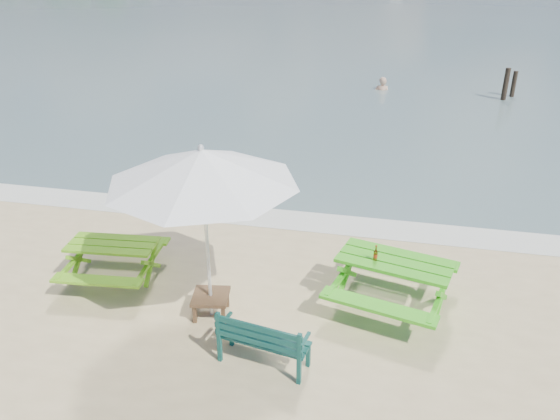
% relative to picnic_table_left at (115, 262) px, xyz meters
% --- Properties ---
extents(foam_strip, '(22.00, 0.90, 0.01)m').
position_rel_picnic_table_left_xyz_m(foam_strip, '(2.28, 2.86, -0.33)').
color(foam_strip, silver).
rests_on(foam_strip, ground).
extents(picnic_table_left, '(1.62, 1.77, 0.71)m').
position_rel_picnic_table_left_xyz_m(picnic_table_left, '(0.00, 0.00, 0.00)').
color(picnic_table_left, '#61A819').
rests_on(picnic_table_left, ground).
extents(picnic_table_right, '(2.16, 2.30, 0.83)m').
position_rel_picnic_table_left_xyz_m(picnic_table_right, '(4.68, 0.23, 0.06)').
color(picnic_table_right, green).
rests_on(picnic_table_right, ground).
extents(park_bench, '(1.31, 0.64, 0.77)m').
position_rel_picnic_table_left_xyz_m(park_bench, '(3.01, -1.54, -0.10)').
color(park_bench, '#0E3C37').
rests_on(park_bench, ground).
extents(side_table, '(0.63, 0.63, 0.36)m').
position_rel_picnic_table_left_xyz_m(side_table, '(1.94, -0.63, -0.15)').
color(side_table, brown).
rests_on(side_table, ground).
extents(patio_umbrella, '(3.16, 3.16, 2.73)m').
position_rel_picnic_table_left_xyz_m(patio_umbrella, '(1.94, -0.63, 2.14)').
color(patio_umbrella, silver).
rests_on(patio_umbrella, ground).
extents(beer_bottle, '(0.06, 0.06, 0.25)m').
position_rel_picnic_table_left_xyz_m(beer_bottle, '(4.37, 0.16, 0.58)').
color(beer_bottle, '#915B15').
rests_on(beer_bottle, picnic_table_right).
extents(swimmer, '(0.65, 0.44, 1.72)m').
position_rel_picnic_table_left_xyz_m(swimmer, '(3.85, 15.27, -0.68)').
color(swimmer, tan).
rests_on(swimmer, ground).
extents(mooring_pilings, '(0.58, 0.78, 1.39)m').
position_rel_picnic_table_left_xyz_m(mooring_pilings, '(8.59, 14.82, 0.11)').
color(mooring_pilings, black).
rests_on(mooring_pilings, ground).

